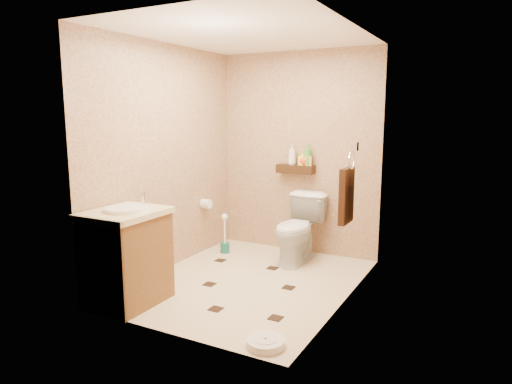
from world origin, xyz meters
The scene contains 19 objects.
ground centered at (0.00, 0.00, 0.00)m, with size 2.50×2.50×0.00m, color beige.
wall_back centered at (0.00, 1.25, 1.20)m, with size 2.00×0.04×2.40m, color tan.
wall_front centered at (0.00, -1.25, 1.20)m, with size 2.00×0.04×2.40m, color tan.
wall_left centered at (-1.00, 0.00, 1.20)m, with size 0.04×2.50×2.40m, color tan.
wall_right centered at (1.00, 0.00, 1.20)m, with size 0.04×2.50×2.40m, color tan.
ceiling centered at (0.00, 0.00, 2.40)m, with size 2.00×2.50×0.02m, color white.
wall_shelf centered at (0.00, 1.17, 1.02)m, with size 0.46×0.14×0.10m, color #371E0F.
floor_accents centered at (0.04, -0.10, 0.00)m, with size 1.32×1.30×0.01m.
toilet centered at (0.19, 0.83, 0.38)m, with size 0.43×0.75×0.77m, color white.
vanity centered at (-0.70, -0.95, 0.44)m, with size 0.57×0.70×0.98m.
bathroom_scale centered at (0.74, -1.07, 0.03)m, with size 0.34×0.34×0.06m.
toilet_brush centered at (-0.73, 0.72, 0.17)m, with size 0.11×0.11×0.49m.
towel_ring centered at (0.91, 0.25, 0.95)m, with size 0.12×0.30×0.76m.
toilet_paper centered at (-0.94, 0.65, 0.60)m, with size 0.12×0.11×0.12m.
bottle_a centered at (-0.05, 1.17, 1.19)m, with size 0.09×0.09×0.24m, color white.
bottle_b centered at (0.09, 1.17, 1.15)m, with size 0.07×0.08×0.17m, color #FDFF35.
bottle_c centered at (0.12, 1.17, 1.15)m, with size 0.12×0.12×0.16m, color #F6411C.
bottle_d centered at (0.15, 1.17, 1.19)m, with size 0.10×0.10×0.25m, color green.
bottle_e centered at (0.16, 1.17, 1.15)m, with size 0.08×0.08×0.17m, color gold.
Camera 1 is at (2.13, -3.83, 1.67)m, focal length 32.00 mm.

